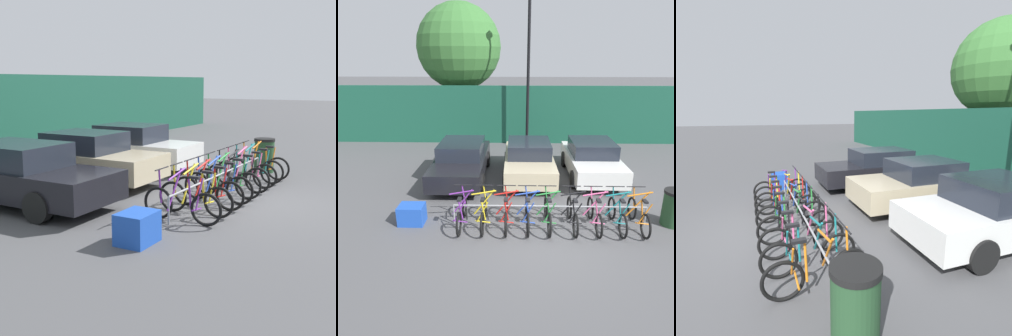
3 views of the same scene
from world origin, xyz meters
TOP-DOWN VIEW (x-y plane):
  - ground_plane at (0.00, 0.00)m, footprint 120.00×120.00m
  - bike_rack at (0.17, 0.68)m, footprint 5.39×0.04m
  - bicycle_purple at (-2.25, 0.53)m, footprint 0.68×1.71m
  - bicycle_yellow at (-1.64, 0.53)m, footprint 0.68×1.71m
  - bicycle_red at (-1.02, 0.53)m, footprint 0.68×1.71m
  - bicycle_blue at (-0.44, 0.53)m, footprint 0.68×1.71m
  - bicycle_green at (0.12, 0.53)m, footprint 0.68×1.71m
  - bicycle_black at (0.79, 0.53)m, footprint 0.68×1.71m
  - bicycle_pink at (1.40, 0.53)m, footprint 0.68×1.71m
  - bicycle_teal at (2.02, 0.53)m, footprint 0.68×1.71m
  - bicycle_orange at (2.59, 0.53)m, footprint 0.68×1.71m
  - car_black at (-2.81, 4.30)m, footprint 1.91×4.56m
  - car_beige at (-0.25, 4.42)m, footprint 1.91×4.09m
  - car_white at (2.17, 4.54)m, footprint 1.91×4.04m
  - trash_bin at (3.61, 0.73)m, footprint 0.63×0.63m
  - cargo_crate at (-3.68, 0.63)m, footprint 0.70×0.56m
  - tree_behind_hoarding at (-3.85, 11.30)m, footprint 4.54×4.54m

SIDE VIEW (x-z plane):
  - ground_plane at x=0.00m, z-range 0.00..0.00m
  - cargo_crate at x=-3.68m, z-range 0.00..0.55m
  - bicycle_purple at x=-2.25m, z-range -0.15..0.90m
  - bicycle_yellow at x=-1.64m, z-range -0.15..0.90m
  - bicycle_red at x=-1.02m, z-range -0.15..0.90m
  - bicycle_blue at x=-0.44m, z-range -0.15..0.90m
  - bicycle_green at x=0.12m, z-range -0.15..0.90m
  - bicycle_black at x=0.79m, z-range -0.15..0.90m
  - bicycle_pink at x=1.40m, z-range -0.15..0.90m
  - bicycle_teal at x=2.02m, z-range -0.15..0.90m
  - bicycle_orange at x=2.59m, z-range -0.15..0.90m
  - bike_rack at x=0.17m, z-range 0.22..0.79m
  - trash_bin at x=3.61m, z-range 0.00..1.03m
  - car_white at x=2.17m, z-range -0.01..1.39m
  - car_beige at x=-0.25m, z-range -0.01..1.39m
  - car_black at x=-2.81m, z-range -0.01..1.39m
  - tree_behind_hoarding at x=-3.85m, z-range 1.26..8.39m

